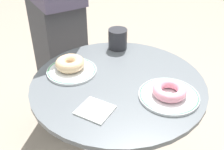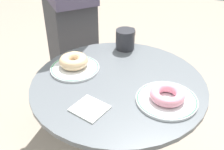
# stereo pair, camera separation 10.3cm
# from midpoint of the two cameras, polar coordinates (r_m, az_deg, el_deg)

# --- Properties ---
(cafe_table) EXTENTS (0.68, 0.68, 0.72)m
(cafe_table) POSITION_cam_midpoint_polar(r_m,az_deg,el_deg) (1.21, 3.70, -10.38)
(cafe_table) COLOR #565B60
(cafe_table) RESTS_ON ground
(plate_left) EXTENTS (0.20, 0.20, 0.01)m
(plate_left) POSITION_cam_midpoint_polar(r_m,az_deg,el_deg) (1.14, -5.17, 1.35)
(plate_left) COLOR white
(plate_left) RESTS_ON cafe_table
(plate_right) EXTENTS (0.22, 0.22, 0.01)m
(plate_right) POSITION_cam_midpoint_polar(r_m,az_deg,el_deg) (0.99, 14.26, -5.14)
(plate_right) COLOR white
(plate_right) RESTS_ON cafe_table
(donut_glazed) EXTENTS (0.17, 0.17, 0.04)m
(donut_glazed) POSITION_cam_midpoint_polar(r_m,az_deg,el_deg) (1.13, -5.43, 2.86)
(donut_glazed) COLOR #E0B789
(donut_glazed) RESTS_ON plate_left
(donut_pink_frosted) EXTENTS (0.15, 0.15, 0.03)m
(donut_pink_frosted) POSITION_cam_midpoint_polar(r_m,az_deg,el_deg) (0.98, 14.44, -4.10)
(donut_pink_frosted) COLOR pink
(donut_pink_frosted) RESTS_ON plate_right
(paper_napkin) EXTENTS (0.13, 0.12, 0.01)m
(paper_napkin) POSITION_cam_midpoint_polar(r_m,az_deg,el_deg) (0.93, -1.50, -7.12)
(paper_napkin) COLOR white
(paper_napkin) RESTS_ON cafe_table
(coffee_mug) EXTENTS (0.09, 0.13, 0.09)m
(coffee_mug) POSITION_cam_midpoint_polar(r_m,az_deg,el_deg) (1.28, 5.19, 7.41)
(coffee_mug) COLOR #28282D
(coffee_mug) RESTS_ON cafe_table
(person_figure) EXTENTS (0.44, 0.42, 1.61)m
(person_figure) POSITION_cam_midpoint_polar(r_m,az_deg,el_deg) (1.56, -7.14, 13.22)
(person_figure) COLOR #3D3D42
(person_figure) RESTS_ON ground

